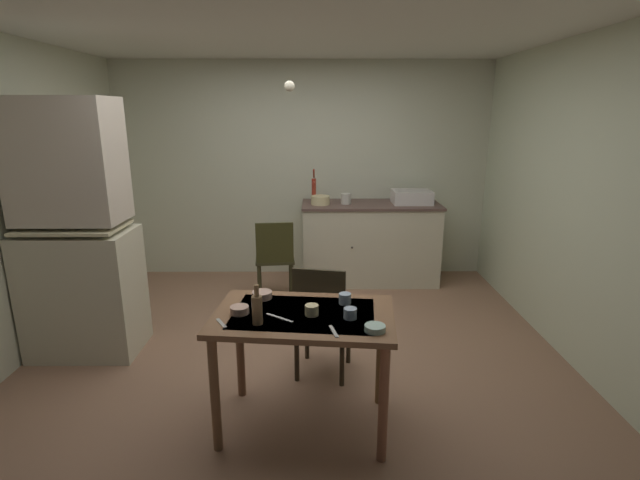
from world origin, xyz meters
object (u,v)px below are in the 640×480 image
at_px(hand_pump, 314,188).
at_px(mixing_bowl_counter, 320,200).
at_px(dining_table, 304,330).
at_px(chair_far_side, 322,318).
at_px(chair_by_counter, 275,258).
at_px(serving_bowl_wide, 262,295).
at_px(sink_basin, 412,197).
at_px(mug_dark, 345,299).
at_px(glass_bottle, 257,309).
at_px(hutch_cabinet, 77,240).

xyz_separation_m(hand_pump, mixing_bowl_counter, (0.07, -0.10, -0.12)).
relative_size(dining_table, chair_far_side, 1.29).
height_order(dining_table, chair_by_counter, chair_by_counter).
height_order(dining_table, serving_bowl_wide, serving_bowl_wide).
bearing_deg(chair_far_side, mixing_bowl_counter, 89.91).
height_order(sink_basin, mug_dark, sink_basin).
xyz_separation_m(chair_far_side, glass_bottle, (-0.38, -0.72, 0.39)).
relative_size(mixing_bowl_counter, dining_table, 0.18).
xyz_separation_m(hutch_cabinet, glass_bottle, (1.58, -1.15, -0.10)).
bearing_deg(hand_pump, mug_dark, -85.31).
bearing_deg(hand_pump, mixing_bowl_counter, -52.20).
bearing_deg(hutch_cabinet, dining_table, -28.71).
bearing_deg(serving_bowl_wide, glass_bottle, -87.33).
height_order(chair_far_side, glass_bottle, glass_bottle).
distance_m(hand_pump, mug_dark, 2.61).
bearing_deg(hand_pump, dining_table, -90.99).
xyz_separation_m(chair_far_side, chair_by_counter, (-0.48, 1.49, 0.00)).
distance_m(hutch_cabinet, dining_table, 2.12).
distance_m(sink_basin, chair_by_counter, 1.73).
relative_size(hand_pump, glass_bottle, 1.63).
bearing_deg(hand_pump, glass_bottle, -96.08).
bearing_deg(mixing_bowl_counter, sink_basin, 2.73).
height_order(hand_pump, mug_dark, hand_pump).
bearing_deg(dining_table, mixing_bowl_counter, 87.37).
xyz_separation_m(sink_basin, dining_table, (-1.17, -2.69, -0.35)).
distance_m(hand_pump, chair_by_counter, 1.00).
bearing_deg(hutch_cabinet, chair_by_counter, 35.64).
bearing_deg(mixing_bowl_counter, chair_by_counter, -129.79).
xyz_separation_m(dining_table, chair_by_counter, (-0.36, 2.07, -0.18)).
relative_size(hutch_cabinet, serving_bowl_wide, 15.70).
bearing_deg(hutch_cabinet, sink_basin, 29.28).
height_order(chair_far_side, mug_dark, chair_far_side).
height_order(hand_pump, serving_bowl_wide, hand_pump).
xyz_separation_m(hand_pump, dining_table, (-0.05, -2.74, -0.45)).
relative_size(hand_pump, serving_bowl_wide, 2.96).
distance_m(sink_basin, mug_dark, 2.71).
relative_size(dining_table, chair_by_counter, 1.31).
height_order(hutch_cabinet, mixing_bowl_counter, hutch_cabinet).
distance_m(sink_basin, serving_bowl_wide, 2.85).
xyz_separation_m(hand_pump, chair_by_counter, (-0.41, -0.67, -0.62)).
xyz_separation_m(mug_dark, glass_bottle, (-0.52, -0.29, 0.06)).
xyz_separation_m(sink_basin, mug_dark, (-0.91, -2.54, -0.21)).
bearing_deg(serving_bowl_wide, sink_basin, 59.41).
bearing_deg(mixing_bowl_counter, mug_dark, -86.82).
distance_m(sink_basin, hand_pump, 1.13).
relative_size(hand_pump, mug_dark, 5.02).
distance_m(dining_table, chair_far_side, 0.62).
bearing_deg(serving_bowl_wide, mug_dark, -10.06).
bearing_deg(dining_table, serving_bowl_wide, 138.86).
distance_m(chair_far_side, mug_dark, 0.56).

